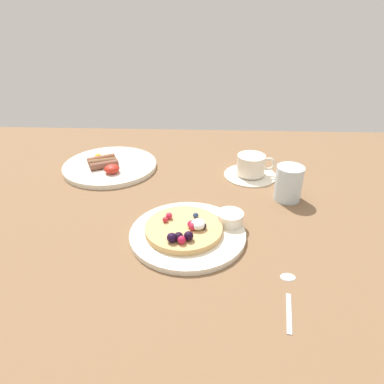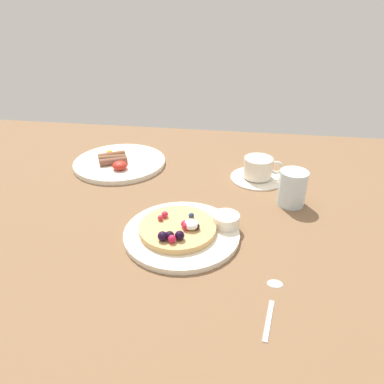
{
  "view_description": "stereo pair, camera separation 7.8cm",
  "coord_description": "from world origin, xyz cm",
  "px_view_note": "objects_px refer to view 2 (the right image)",
  "views": [
    {
      "loc": [
        10.85,
        -72.84,
        45.39
      ],
      "look_at": [
        7.53,
        1.37,
        4.0
      ],
      "focal_mm": 33.35,
      "sensor_mm": 36.0,
      "label": 1
    },
    {
      "loc": [
        18.65,
        -72.08,
        45.39
      ],
      "look_at": [
        7.53,
        1.37,
        4.0
      ],
      "focal_mm": 33.35,
      "sensor_mm": 36.0,
      "label": 2
    }
  ],
  "objects_px": {
    "coffee_saucer": "(257,177)",
    "water_glass": "(292,188)",
    "teaspoon": "(273,295)",
    "syrup_ramekin": "(226,220)",
    "coffee_cup": "(259,167)",
    "breakfast_plate": "(120,163)",
    "pancake_plate": "(182,234)"
  },
  "relations": [
    {
      "from": "breakfast_plate",
      "to": "water_glass",
      "type": "relative_size",
      "value": 3.11
    },
    {
      "from": "teaspoon",
      "to": "water_glass",
      "type": "height_order",
      "value": "water_glass"
    },
    {
      "from": "syrup_ramekin",
      "to": "coffee_saucer",
      "type": "bearing_deg",
      "value": 74.9
    },
    {
      "from": "coffee_saucer",
      "to": "teaspoon",
      "type": "bearing_deg",
      "value": -86.94
    },
    {
      "from": "coffee_saucer",
      "to": "breakfast_plate",
      "type": "bearing_deg",
      "value": 175.46
    },
    {
      "from": "pancake_plate",
      "to": "coffee_saucer",
      "type": "distance_m",
      "value": 0.34
    },
    {
      "from": "breakfast_plate",
      "to": "coffee_saucer",
      "type": "relative_size",
      "value": 1.85
    },
    {
      "from": "syrup_ramekin",
      "to": "coffee_saucer",
      "type": "height_order",
      "value": "syrup_ramekin"
    },
    {
      "from": "pancake_plate",
      "to": "breakfast_plate",
      "type": "bearing_deg",
      "value": 126.98
    },
    {
      "from": "coffee_saucer",
      "to": "coffee_cup",
      "type": "bearing_deg",
      "value": -0.37
    },
    {
      "from": "syrup_ramekin",
      "to": "water_glass",
      "type": "height_order",
      "value": "water_glass"
    },
    {
      "from": "pancake_plate",
      "to": "coffee_saucer",
      "type": "bearing_deg",
      "value": 61.54
    },
    {
      "from": "water_glass",
      "to": "teaspoon",
      "type": "bearing_deg",
      "value": -99.91
    },
    {
      "from": "coffee_saucer",
      "to": "teaspoon",
      "type": "height_order",
      "value": "coffee_saucer"
    },
    {
      "from": "water_glass",
      "to": "breakfast_plate",
      "type": "bearing_deg",
      "value": 162.11
    },
    {
      "from": "syrup_ramekin",
      "to": "breakfast_plate",
      "type": "xyz_separation_m",
      "value": [
        -0.34,
        0.29,
        -0.02
      ]
    },
    {
      "from": "syrup_ramekin",
      "to": "coffee_cup",
      "type": "xyz_separation_m",
      "value": [
        0.07,
        0.26,
        0.01
      ]
    },
    {
      "from": "pancake_plate",
      "to": "breakfast_plate",
      "type": "relative_size",
      "value": 0.9
    },
    {
      "from": "breakfast_plate",
      "to": "coffee_cup",
      "type": "distance_m",
      "value": 0.41
    },
    {
      "from": "pancake_plate",
      "to": "water_glass",
      "type": "distance_m",
      "value": 0.3
    },
    {
      "from": "coffee_saucer",
      "to": "water_glass",
      "type": "relative_size",
      "value": 1.68
    },
    {
      "from": "syrup_ramekin",
      "to": "coffee_cup",
      "type": "relative_size",
      "value": 0.54
    },
    {
      "from": "syrup_ramekin",
      "to": "water_glass",
      "type": "bearing_deg",
      "value": 41.96
    },
    {
      "from": "coffee_cup",
      "to": "water_glass",
      "type": "distance_m",
      "value": 0.15
    },
    {
      "from": "pancake_plate",
      "to": "teaspoon",
      "type": "distance_m",
      "value": 0.24
    },
    {
      "from": "pancake_plate",
      "to": "coffee_cup",
      "type": "bearing_deg",
      "value": 61.3
    },
    {
      "from": "syrup_ramekin",
      "to": "water_glass",
      "type": "xyz_separation_m",
      "value": [
        0.15,
        0.13,
        0.02
      ]
    },
    {
      "from": "syrup_ramekin",
      "to": "teaspoon",
      "type": "distance_m",
      "value": 0.21
    },
    {
      "from": "teaspoon",
      "to": "water_glass",
      "type": "bearing_deg",
      "value": 80.09
    },
    {
      "from": "teaspoon",
      "to": "syrup_ramekin",
      "type": "bearing_deg",
      "value": 116.97
    },
    {
      "from": "coffee_cup",
      "to": "water_glass",
      "type": "xyz_separation_m",
      "value": [
        0.08,
        -0.13,
        0.01
      ]
    },
    {
      "from": "pancake_plate",
      "to": "coffee_cup",
      "type": "height_order",
      "value": "coffee_cup"
    }
  ]
}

